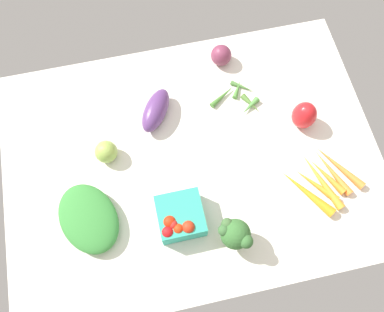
# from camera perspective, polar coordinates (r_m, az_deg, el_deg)

# --- Properties ---
(tablecloth) EXTENTS (1.04, 0.76, 0.02)m
(tablecloth) POSITION_cam_1_polar(r_m,az_deg,el_deg) (1.15, -0.00, -0.55)
(tablecloth) COLOR silver
(tablecloth) RESTS_ON ground
(bell_pepper_red) EXTENTS (0.10, 0.10, 0.09)m
(bell_pepper_red) POSITION_cam_1_polar(r_m,az_deg,el_deg) (1.19, 15.35, 5.50)
(bell_pepper_red) COLOR red
(bell_pepper_red) RESTS_ON tablecloth
(heirloom_tomato_green) EXTENTS (0.06, 0.06, 0.06)m
(heirloom_tomato_green) POSITION_cam_1_polar(r_m,az_deg,el_deg) (1.14, -11.87, 0.59)
(heirloom_tomato_green) COLOR #94B14C
(heirloom_tomato_green) RESTS_ON tablecloth
(okra_pile) EXTENTS (0.15, 0.12, 0.02)m
(okra_pile) POSITION_cam_1_polar(r_m,az_deg,el_deg) (1.22, 6.67, 8.10)
(okra_pile) COLOR #4F8E40
(okra_pile) RESTS_ON tablecloth
(eggplant) EXTENTS (0.13, 0.15, 0.06)m
(eggplant) POSITION_cam_1_polar(r_m,az_deg,el_deg) (1.17, -5.07, 6.36)
(eggplant) COLOR #5A3471
(eggplant) RESTS_ON tablecloth
(carrot_bunch) EXTENTS (0.22, 0.20, 0.03)m
(carrot_bunch) POSITION_cam_1_polar(r_m,az_deg,el_deg) (1.16, 17.69, -3.21)
(carrot_bunch) COLOR orange
(carrot_bunch) RESTS_ON tablecloth
(leafy_greens_clump) EXTENTS (0.20, 0.24, 0.05)m
(leafy_greens_clump) POSITION_cam_1_polar(r_m,az_deg,el_deg) (1.10, -14.21, -8.42)
(leafy_greens_clump) COLOR #368337
(leafy_greens_clump) RESTS_ON tablecloth
(broccoli_head) EXTENTS (0.08, 0.08, 0.10)m
(broccoli_head) POSITION_cam_1_polar(r_m,az_deg,el_deg) (1.02, 6.04, -10.80)
(broccoli_head) COLOR #A6C980
(broccoli_head) RESTS_ON tablecloth
(berry_basket) EXTENTS (0.12, 0.12, 0.08)m
(berry_basket) POSITION_cam_1_polar(r_m,az_deg,el_deg) (1.05, -1.68, -8.56)
(berry_basket) COLOR teal
(berry_basket) RESTS_ON tablecloth
(red_onion_near_basket) EXTENTS (0.06, 0.06, 0.06)m
(red_onion_near_basket) POSITION_cam_1_polar(r_m,az_deg,el_deg) (1.27, 4.08, 13.82)
(red_onion_near_basket) COLOR #763049
(red_onion_near_basket) RESTS_ON tablecloth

